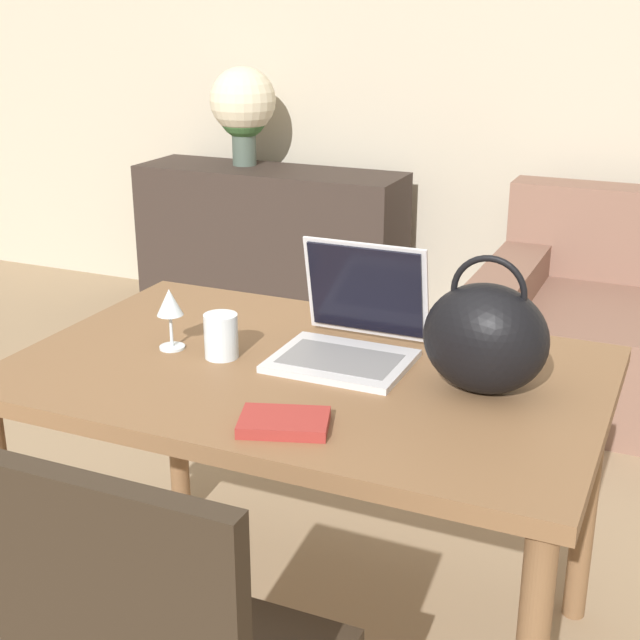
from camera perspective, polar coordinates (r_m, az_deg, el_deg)
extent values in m
cube|color=#BCB29E|center=(4.33, 12.33, 16.49)|extent=(10.00, 0.06, 2.70)
cube|color=brown|center=(2.08, -0.86, -3.51)|extent=(1.36, 0.87, 0.04)
cylinder|color=brown|center=(2.30, -19.49, -13.00)|extent=(0.06, 0.06, 0.72)
cylinder|color=brown|center=(2.81, -9.19, -5.84)|extent=(0.06, 0.06, 0.72)
cylinder|color=brown|center=(2.44, 16.69, -10.77)|extent=(0.06, 0.06, 0.72)
cube|color=#2D2319|center=(1.38, -12.83, -18.76)|extent=(0.42, 0.04, 0.48)
cube|color=#7F5B4C|center=(3.86, 12.10, -0.13)|extent=(0.20, 0.94, 0.56)
cube|color=#332823|center=(4.51, -3.18, 4.70)|extent=(1.35, 0.40, 0.79)
cube|color=silver|center=(2.08, 1.36, -2.65)|extent=(0.31, 0.25, 0.02)
cube|color=gray|center=(2.07, 1.29, -2.49)|extent=(0.27, 0.16, 0.00)
cube|color=silver|center=(2.18, 2.99, 1.97)|extent=(0.31, 0.06, 0.25)
cube|color=black|center=(2.17, 2.92, 1.95)|extent=(0.29, 0.05, 0.22)
cylinder|color=silver|center=(2.12, -6.35, -1.02)|extent=(0.08, 0.08, 0.11)
cylinder|color=silver|center=(2.21, -9.44, -1.72)|extent=(0.06, 0.06, 0.01)
cylinder|color=silver|center=(2.19, -9.50, -0.67)|extent=(0.01, 0.01, 0.08)
cone|color=silver|center=(2.17, -9.61, 1.15)|extent=(0.06, 0.06, 0.07)
ellipsoid|color=black|center=(1.93, 10.54, -1.19)|extent=(0.27, 0.20, 0.24)
torus|color=black|center=(1.90, 10.74, 1.73)|extent=(0.16, 0.01, 0.16)
cylinder|color=#47564C|center=(4.53, -4.88, 11.08)|extent=(0.12, 0.12, 0.20)
sphere|color=#3D6B38|center=(4.51, -4.94, 13.02)|extent=(0.24, 0.24, 0.24)
sphere|color=beige|center=(4.51, -4.96, 13.84)|extent=(0.32, 0.32, 0.32)
cube|color=maroon|center=(1.78, -2.31, -6.57)|extent=(0.21, 0.17, 0.02)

